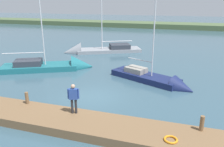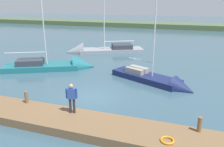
# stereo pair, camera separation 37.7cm
# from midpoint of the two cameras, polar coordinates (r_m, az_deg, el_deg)

# --- Properties ---
(ground_plane) EXTENTS (200.00, 200.00, 0.00)m
(ground_plane) POSITION_cam_midpoint_polar(r_m,az_deg,el_deg) (16.58, -4.47, -5.94)
(ground_plane) COLOR #385666
(far_shoreline) EXTENTS (180.00, 8.00, 2.40)m
(far_shoreline) POSITION_cam_midpoint_polar(r_m,az_deg,el_deg) (62.35, 13.34, 11.31)
(far_shoreline) COLOR #4C603D
(far_shoreline) RESTS_ON ground_plane
(dock_pier) EXTENTS (20.64, 2.44, 0.51)m
(dock_pier) POSITION_cam_midpoint_polar(r_m,az_deg,el_deg) (13.22, -11.58, -11.63)
(dock_pier) COLOR brown
(dock_pier) RESTS_ON ground_plane
(mooring_post_near) EXTENTS (0.21, 0.21, 0.77)m
(mooring_post_near) POSITION_cam_midpoint_polar(r_m,az_deg,el_deg) (15.22, -20.30, -5.66)
(mooring_post_near) COLOR brown
(mooring_post_near) RESTS_ON dock_pier
(mooring_post_far) EXTENTS (0.22, 0.22, 0.79)m
(mooring_post_far) POSITION_cam_midpoint_polar(r_m,az_deg,el_deg) (12.19, 22.24, -11.90)
(mooring_post_far) COLOR brown
(mooring_post_far) RESTS_ON dock_pier
(life_ring_buoy) EXTENTS (0.66, 0.66, 0.10)m
(life_ring_buoy) POSITION_cam_midpoint_polar(r_m,az_deg,el_deg) (11.17, 14.88, -16.11)
(life_ring_buoy) COLOR orange
(life_ring_buoy) RESTS_ON dock_pier
(sailboat_outer_mooring) EXTENTS (7.73, 4.88, 9.19)m
(sailboat_outer_mooring) POSITION_cam_midpoint_polar(r_m,az_deg,el_deg) (19.56, 11.86, -2.07)
(sailboat_outer_mooring) COLOR navy
(sailboat_outer_mooring) RESTS_ON ground_plane
(sailboat_far_right) EXTENTS (9.23, 6.32, 10.21)m
(sailboat_far_right) POSITION_cam_midpoint_polar(r_m,az_deg,el_deg) (23.89, -12.94, 1.66)
(sailboat_far_right) COLOR #1E6B75
(sailboat_far_right) RESTS_ON ground_plane
(sailboat_near_dock) EXTENTS (10.55, 7.01, 13.33)m
(sailboat_near_dock) POSITION_cam_midpoint_polar(r_m,az_deg,el_deg) (30.97, -3.63, 5.76)
(sailboat_near_dock) COLOR gray
(sailboat_near_dock) RESTS_ON ground_plane
(person_on_dock) EXTENTS (0.65, 0.35, 1.79)m
(person_on_dock) POSITION_cam_midpoint_polar(r_m,az_deg,el_deg) (12.96, -9.40, -5.72)
(person_on_dock) COLOR #28282D
(person_on_dock) RESTS_ON dock_pier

